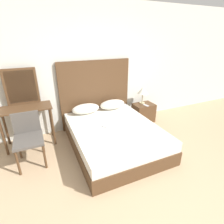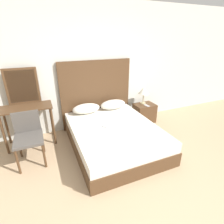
{
  "view_description": "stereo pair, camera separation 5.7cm",
  "coord_description": "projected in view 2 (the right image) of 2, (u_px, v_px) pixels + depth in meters",
  "views": [
    {
      "loc": [
        -1.2,
        -1.22,
        2.01
      ],
      "look_at": [
        0.03,
        1.52,
        0.69
      ],
      "focal_mm": 28.0,
      "sensor_mm": 36.0,
      "label": 1
    },
    {
      "loc": [
        -1.14,
        -1.24,
        2.01
      ],
      "look_at": [
        0.03,
        1.52,
        0.69
      ],
      "focal_mm": 28.0,
      "sensor_mm": 36.0,
      "label": 2
    }
  ],
  "objects": [
    {
      "name": "wall_back",
      "position": [
        93.0,
        68.0,
        3.83
      ],
      "size": [
        10.0,
        0.06,
        2.7
      ],
      "color": "silver",
      "rests_on": "ground_plane"
    },
    {
      "name": "vanity_mirror",
      "position": [
        22.0,
        86.0,
        3.28
      ],
      "size": [
        0.58,
        0.03,
        0.68
      ],
      "color": "#4C331E",
      "rests_on": "vanity_desk"
    },
    {
      "name": "bed",
      "position": [
        114.0,
        136.0,
        3.38
      ],
      "size": [
        1.55,
        1.96,
        0.44
      ],
      "color": "#4C331E",
      "rests_on": "ground_plane"
    },
    {
      "name": "chair",
      "position": [
        28.0,
        134.0,
        2.9
      ],
      "size": [
        0.45,
        0.52,
        0.85
      ],
      "color": "#4C4742",
      "rests_on": "ground_plane"
    },
    {
      "name": "table_lamp",
      "position": [
        144.0,
        91.0,
        4.21
      ],
      "size": [
        0.27,
        0.27,
        0.41
      ],
      "color": "tan",
      "rests_on": "nightstand"
    },
    {
      "name": "pillow_right",
      "position": [
        113.0,
        105.0,
        4.02
      ],
      "size": [
        0.6,
        0.29,
        0.22
      ],
      "color": "silver",
      "rests_on": "bed"
    },
    {
      "name": "headboard",
      "position": [
        97.0,
        95.0,
        4.01
      ],
      "size": [
        1.63,
        0.05,
        1.53
      ],
      "color": "#4C331E",
      "rests_on": "ground_plane"
    },
    {
      "name": "pillow_left",
      "position": [
        86.0,
        109.0,
        3.8
      ],
      "size": [
        0.6,
        0.29,
        0.22
      ],
      "color": "silver",
      "rests_on": "bed"
    },
    {
      "name": "nightstand",
      "position": [
        144.0,
        113.0,
        4.38
      ],
      "size": [
        0.5,
        0.37,
        0.46
      ],
      "color": "#4C331E",
      "rests_on": "ground_plane"
    },
    {
      "name": "phone_on_nightstand",
      "position": [
        147.0,
        106.0,
        4.2
      ],
      "size": [
        0.09,
        0.16,
        0.01
      ],
      "color": "#B7B7BC",
      "rests_on": "nightstand"
    },
    {
      "name": "vanity_desk",
      "position": [
        27.0,
        114.0,
        3.3
      ],
      "size": [
        0.92,
        0.46,
        0.8
      ],
      "color": "#4C331E",
      "rests_on": "ground_plane"
    },
    {
      "name": "ground_plane",
      "position": [
        156.0,
        205.0,
        2.26
      ],
      "size": [
        16.0,
        16.0,
        0.0
      ],
      "primitive_type": "plane",
      "color": "tan"
    },
    {
      "name": "phone_on_bed",
      "position": [
        105.0,
        126.0,
        3.27
      ],
      "size": [
        0.13,
        0.17,
        0.01
      ],
      "color": "#B7B7BC",
      "rests_on": "bed"
    }
  ]
}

